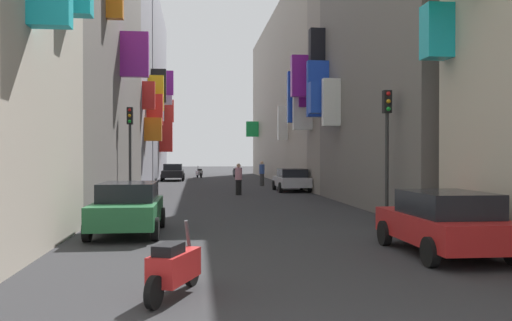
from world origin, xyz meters
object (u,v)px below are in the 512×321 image
(scooter_blue, at_px, (149,199))
(traffic_light_near_corner, at_px, (387,132))
(scooter_silver, at_px, (199,173))
(scooter_red, at_px, (174,267))
(parked_car_green, at_px, (128,207))
(pedestrian_crossing, at_px, (239,179))
(parked_car_red, at_px, (444,221))
(traffic_light_far_corner, at_px, (130,138))
(parked_car_silver, at_px, (292,179))
(parked_car_black, at_px, (173,172))
(scooter_black, at_px, (236,172))
(pedestrian_near_left, at_px, (262,173))

(scooter_blue, xyz_separation_m, traffic_light_near_corner, (8.09, -4.29, 2.48))
(scooter_silver, bearing_deg, scooter_red, -90.86)
(parked_car_green, xyz_separation_m, traffic_light_near_corner, (8.14, 1.93, 2.19))
(scooter_red, xyz_separation_m, traffic_light_near_corner, (6.60, 8.91, 2.48))
(scooter_silver, distance_m, pedestrian_crossing, 23.21)
(parked_car_red, distance_m, scooter_red, 6.45)
(scooter_blue, distance_m, traffic_light_far_corner, 3.89)
(traffic_light_near_corner, bearing_deg, parked_car_silver, 91.93)
(parked_car_black, distance_m, traffic_light_far_corner, 22.85)
(scooter_black, bearing_deg, parked_car_silver, -85.10)
(parked_car_silver, xyz_separation_m, pedestrian_near_left, (-1.09, 5.90, 0.15))
(scooter_silver, distance_m, traffic_light_far_corner, 28.59)
(traffic_light_near_corner, bearing_deg, parked_car_green, -166.68)
(parked_car_red, xyz_separation_m, traffic_light_near_corner, (0.86, 5.99, 2.20))
(parked_car_silver, distance_m, scooter_blue, 13.22)
(traffic_light_near_corner, bearing_deg, pedestrian_near_left, 94.36)
(parked_car_red, height_order, parked_car_silver, parked_car_red)
(parked_car_green, xyz_separation_m, parked_car_red, (7.29, -4.06, -0.01))
(scooter_silver, height_order, pedestrian_near_left, pedestrian_near_left)
(pedestrian_crossing, relative_size, pedestrian_near_left, 0.99)
(pedestrian_crossing, bearing_deg, traffic_light_far_corner, -135.07)
(scooter_red, height_order, scooter_blue, same)
(pedestrian_near_left, bearing_deg, parked_car_black, 126.79)
(parked_car_black, height_order, scooter_black, parked_car_black)
(parked_car_red, bearing_deg, parked_car_black, 101.58)
(parked_car_black, relative_size, pedestrian_crossing, 2.48)
(scooter_red, distance_m, scooter_blue, 13.28)
(parked_car_black, xyz_separation_m, parked_car_silver, (7.69, -14.72, -0.03))
(parked_car_green, height_order, traffic_light_far_corner, traffic_light_far_corner)
(pedestrian_near_left, bearing_deg, traffic_light_near_corner, -85.64)
(parked_car_green, relative_size, scooter_silver, 2.03)
(pedestrian_near_left, bearing_deg, scooter_blue, -111.19)
(parked_car_red, xyz_separation_m, scooter_silver, (-5.08, 41.40, -0.28))
(parked_car_red, bearing_deg, pedestrian_near_left, 91.58)
(scooter_red, height_order, scooter_black, same)
(parked_car_silver, relative_size, traffic_light_far_corner, 0.92)
(traffic_light_far_corner, bearing_deg, scooter_black, 76.72)
(scooter_red, xyz_separation_m, pedestrian_crossing, (2.66, 21.20, 0.40))
(scooter_black, bearing_deg, scooter_silver, -169.97)
(scooter_blue, distance_m, pedestrian_crossing, 9.02)
(parked_car_red, relative_size, scooter_blue, 2.20)
(scooter_blue, bearing_deg, traffic_light_far_corner, 110.50)
(scooter_black, xyz_separation_m, pedestrian_crossing, (-1.63, -23.76, 0.40))
(parked_car_green, distance_m, scooter_blue, 6.22)
(parked_car_red, bearing_deg, traffic_light_near_corner, 81.86)
(parked_car_green, distance_m, scooter_red, 7.16)
(scooter_red, relative_size, traffic_light_near_corner, 0.43)
(scooter_blue, height_order, pedestrian_crossing, pedestrian_crossing)
(scooter_red, distance_m, scooter_silver, 44.33)
(parked_car_black, bearing_deg, pedestrian_crossing, -76.37)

